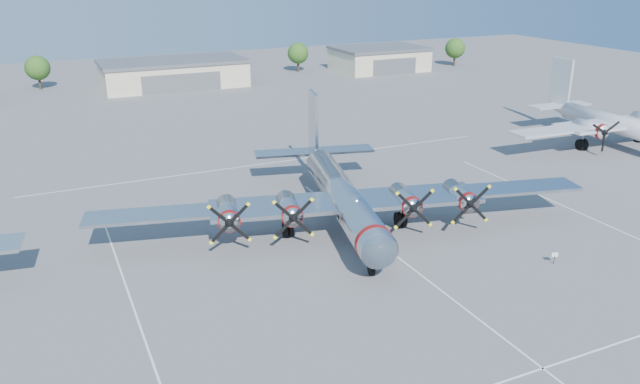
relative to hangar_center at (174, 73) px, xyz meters
name	(u,v)px	position (x,y,z in m)	size (l,w,h in m)	color
ground	(371,236)	(0.00, -81.96, -2.71)	(260.00, 260.00, 0.00)	#5C5C5E
parking_lines	(380,244)	(0.00, -83.71, -2.71)	(60.00, 50.08, 0.01)	silver
hangar_center	(174,73)	(0.00, 0.00, 0.00)	(28.60, 14.60, 5.40)	#B6B091
hangar_east	(379,59)	(48.00, 0.00, 0.00)	(20.60, 14.60, 5.40)	#B6B091
tree_west	(38,68)	(-25.00, 8.04, 1.51)	(4.80, 4.80, 6.64)	#382619
tree_east	(298,53)	(30.00, 6.04, 1.51)	(4.80, 4.80, 6.64)	#382619
tree_far_east	(455,48)	(68.00, -1.96, 1.51)	(4.80, 4.80, 6.64)	#382619
main_bomber_b29	(340,223)	(-1.15, -77.96, -2.71)	(46.27, 31.65, 10.23)	silver
twin_engine_east	(603,143)	(44.94, -68.01, -2.71)	(33.28, 23.93, 10.55)	silver
info_placard	(555,256)	(11.26, -93.31, -1.98)	(0.51, 0.26, 1.04)	black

